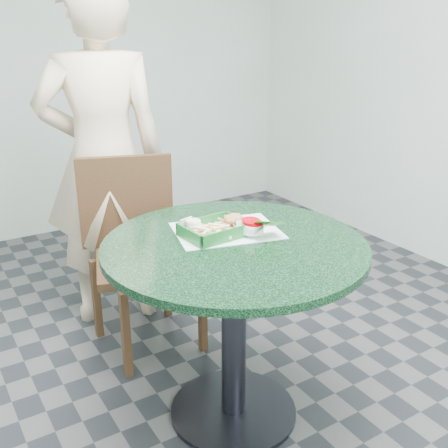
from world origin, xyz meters
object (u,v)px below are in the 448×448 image
cafe_table (234,288)px  sauce_ramekin (194,228)px  diner_person (101,129)px  crab_sandwich (234,227)px  food_basket (215,237)px  dining_chair (137,240)px

cafe_table → sauce_ramekin: 0.28m
diner_person → crab_sandwich: size_ratio=18.95×
food_basket → sauce_ramekin: sauce_ramekin is taller
sauce_ramekin → cafe_table: bearing=-56.0°
sauce_ramekin → dining_chair: bearing=88.6°
cafe_table → food_basket: size_ratio=4.12×
food_basket → cafe_table: bearing=-72.6°
cafe_table → sauce_ramekin: sauce_ramekin is taller
crab_sandwich → food_basket: bearing=162.3°
crab_sandwich → sauce_ramekin: 0.15m
dining_chair → food_basket: 0.70m
sauce_ramekin → food_basket: bearing=-35.5°
dining_chair → food_basket: (0.05, -0.66, 0.23)m
dining_chair → diner_person: size_ratio=0.45×
sauce_ramekin → diner_person: bearing=91.4°
food_basket → diner_person: bearing=95.3°
cafe_table → dining_chair: (-0.08, 0.75, -0.05)m
diner_person → sauce_ramekin: diner_person is taller
food_basket → sauce_ramekin: size_ratio=4.28×
dining_chair → diner_person: 0.58m
cafe_table → diner_person: 1.15m
cafe_table → food_basket: bearing=107.4°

